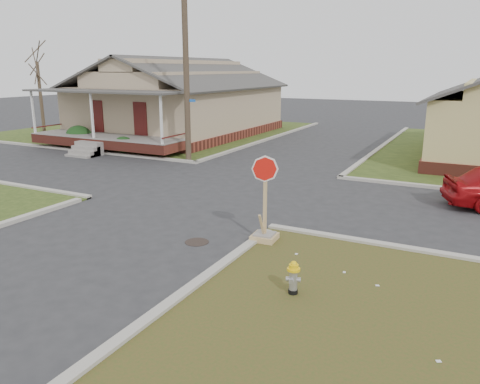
% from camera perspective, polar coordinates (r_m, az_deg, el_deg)
% --- Properties ---
extents(ground, '(120.00, 120.00, 0.00)m').
position_cam_1_polar(ground, '(14.22, -11.73, -3.93)').
color(ground, '#2C2C2F').
rests_on(ground, ground).
extents(verge_far_left, '(19.00, 19.00, 0.05)m').
position_cam_1_polar(verge_far_left, '(35.96, -10.11, 7.44)').
color(verge_far_left, '#2E4117').
rests_on(verge_far_left, ground).
extents(curbs, '(80.00, 40.00, 0.12)m').
position_cam_1_polar(curbs, '(18.20, -1.91, 0.52)').
color(curbs, '#AFAA9E').
rests_on(curbs, ground).
extents(manhole, '(0.64, 0.64, 0.01)m').
position_cam_1_polar(manhole, '(12.61, -5.28, -6.09)').
color(manhole, black).
rests_on(manhole, ground).
extents(corner_house, '(10.10, 15.50, 5.30)m').
position_cam_1_polar(corner_house, '(32.93, -7.44, 10.83)').
color(corner_house, brown).
rests_on(corner_house, ground).
extents(utility_pole, '(1.80, 0.28, 9.00)m').
position_cam_1_polar(utility_pole, '(23.16, -6.60, 15.13)').
color(utility_pole, '#443427').
rests_on(utility_pole, ground).
extents(tree_far_left, '(0.22, 0.22, 4.90)m').
position_cam_1_polar(tree_far_left, '(34.82, -23.10, 10.37)').
color(tree_far_left, '#443427').
rests_on(tree_far_left, verge_far_left).
extents(fire_hydrant, '(0.27, 0.27, 0.71)m').
position_cam_1_polar(fire_hydrant, '(9.65, 6.53, -10.10)').
color(fire_hydrant, black).
rests_on(fire_hydrant, ground).
extents(stop_sign, '(0.65, 0.64, 2.30)m').
position_cam_1_polar(stop_sign, '(12.43, 3.02, -3.72)').
color(stop_sign, tan).
rests_on(stop_sign, ground).
extents(hedge_left, '(1.55, 1.27, 1.19)m').
position_cam_1_polar(hedge_left, '(29.16, -19.05, 6.42)').
color(hedge_left, '#183E16').
rests_on(hedge_left, verge_far_left).
extents(hedge_right, '(1.28, 1.05, 0.97)m').
position_cam_1_polar(hedge_right, '(26.07, -13.99, 5.64)').
color(hedge_right, '#183E16').
rests_on(hedge_right, verge_far_left).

